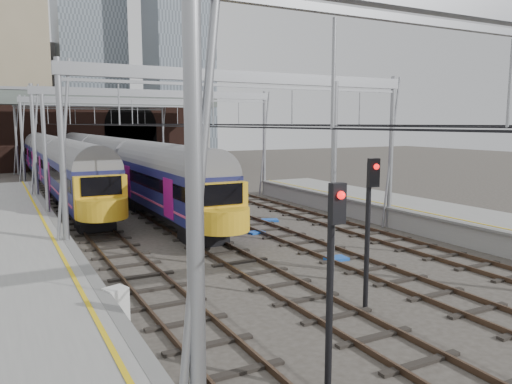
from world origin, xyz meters
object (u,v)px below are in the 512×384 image
train_second (52,160)px  relay_cabinet (116,308)px  signal_near_centre (370,214)px  train_main (95,158)px  signal_near_left (332,262)px

train_second → relay_cabinet: 33.63m
train_second → relay_cabinet: (-1.80, -33.54, -1.78)m
train_second → signal_near_centre: 36.01m
train_main → signal_near_centre: (1.21, -37.62, 0.56)m
signal_near_left → relay_cabinet: size_ratio=3.86×
train_main → relay_cabinet: train_main is taller
signal_near_left → signal_near_centre: size_ratio=0.97×
signal_near_left → train_second: bearing=94.0°
signal_near_centre → train_main: bearing=101.6°
relay_cabinet → train_main: bearing=61.5°
signal_near_centre → signal_near_left: bearing=-128.9°
signal_near_left → train_main: bearing=88.3°
train_main → signal_near_centre: signal_near_centre is taller
train_second → train_main: bearing=26.6°
train_main → train_second: size_ratio=1.32×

